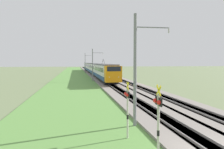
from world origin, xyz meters
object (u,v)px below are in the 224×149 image
Objects in this scene: crossing_signal_aux at (127,105)px; catenary_mast_far at (85,63)px; catenary_mast_mid at (93,65)px; crossing_signal_near at (158,116)px; catenary_mast_near at (136,69)px; passenger_train at (93,68)px.

catenary_mast_far reaches higher than crossing_signal_aux.
crossing_signal_aux is at bearing 178.24° from catenary_mast_mid.
crossing_signal_aux is 73.60m from catenary_mast_far.
catenary_mast_near is at bearing -95.93° from crossing_signal_near.
crossing_signal_near is at bearing 179.20° from catenary_mast_mid.
passenger_train is 11.20× the size of catenary_mast_mid.
crossing_signal_aux is (3.18, 0.59, -0.09)m from crossing_signal_near.
crossing_signal_near is 1.04× the size of crossing_signal_aux.
catenary_mast_mid is 35.62m from catenary_mast_far.
crossing_signal_aux is 3.25m from catenary_mast_near.
crossing_signal_near is 5.84m from catenary_mast_near.
catenary_mast_near is at bearing -116.59° from crossing_signal_aux.
catenary_mast_mid reaches higher than crossing_signal_aux.
crossing_signal_near is 0.45× the size of catenary_mast_near.
catenary_mast_near reaches higher than crossing_signal_aux.
catenary_mast_far is at bearing -90.43° from crossing_signal_near.
catenary_mast_near is 35.62m from catenary_mast_mid.
catenary_mast_mid is at bearing -4.92° from passenger_train.
catenary_mast_near is at bearing 180.00° from catenary_mast_mid.
crossing_signal_near is at bearing 174.07° from catenary_mast_near.
catenary_mast_far is at bearing -160.48° from passenger_train.
catenary_mast_mid is (-28.66, 2.46, 1.47)m from passenger_train.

